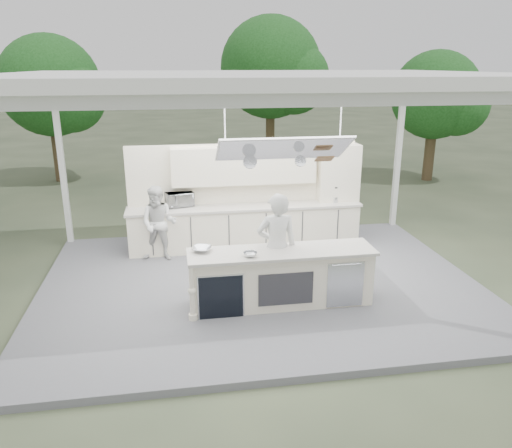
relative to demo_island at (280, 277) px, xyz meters
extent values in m
plane|color=#535A3E|center=(-0.18, 0.91, -0.60)|extent=(90.00, 90.00, 0.00)
cube|color=#5D5D62|center=(-0.18, 0.91, -0.54)|extent=(8.00, 6.00, 0.12)
cube|color=white|center=(3.72, 3.81, 1.25)|extent=(0.12, 0.12, 3.70)
cube|color=white|center=(-4.08, 3.81, 1.25)|extent=(0.12, 0.12, 3.70)
cube|color=white|center=(-0.18, 0.91, 3.18)|extent=(8.20, 6.20, 0.16)
cube|color=white|center=(-0.18, -1.99, 3.02)|extent=(8.00, 0.12, 0.16)
cube|color=white|center=(-0.18, 3.81, 3.02)|extent=(8.00, 0.12, 0.16)
cube|color=white|center=(-4.08, 0.91, 3.02)|extent=(0.12, 6.00, 0.16)
cube|color=white|center=(3.72, 0.91, 3.02)|extent=(0.12, 6.00, 0.16)
cube|color=white|center=(0.02, 0.01, 2.15)|extent=(2.00, 0.71, 0.43)
cube|color=white|center=(0.02, 0.01, 2.15)|extent=(2.06, 0.76, 0.46)
cylinder|color=white|center=(-0.88, 0.01, 2.63)|extent=(0.02, 0.02, 0.95)
cylinder|color=white|center=(0.92, 0.01, 2.63)|extent=(0.02, 0.02, 0.95)
cylinder|color=silver|center=(-0.48, 0.16, 1.93)|extent=(0.22, 0.14, 0.21)
cylinder|color=silver|center=(0.32, 0.11, 1.93)|extent=(0.18, 0.12, 0.18)
cube|color=olive|center=(0.72, 0.13, 1.95)|extent=(0.28, 0.18, 0.12)
cube|color=white|center=(0.02, 0.01, -0.03)|extent=(3.00, 0.70, 0.90)
cube|color=silver|center=(0.02, 0.01, 0.45)|extent=(3.10, 0.78, 0.05)
cylinder|color=white|center=(-1.48, -0.34, -0.02)|extent=(0.11, 0.11, 0.92)
cube|color=black|center=(-1.03, -0.34, -0.12)|extent=(0.70, 0.04, 0.72)
cube|color=silver|center=(-1.03, -0.35, -0.12)|extent=(0.74, 0.03, 0.72)
cube|color=#2E2D32|center=(0.02, -0.35, -0.06)|extent=(0.90, 0.02, 0.55)
cube|color=silver|center=(1.02, -0.35, -0.06)|extent=(0.62, 0.02, 0.78)
cube|color=white|center=(-0.18, 2.81, -0.03)|extent=(5.00, 0.65, 0.90)
cube|color=silver|center=(-0.18, 2.81, 0.45)|extent=(5.08, 0.72, 0.05)
cube|color=white|center=(-0.18, 3.11, 0.65)|extent=(5.00, 0.10, 2.25)
cube|color=white|center=(-0.18, 2.98, 1.32)|extent=(3.10, 0.38, 0.80)
cube|color=white|center=(1.92, 2.93, 1.07)|extent=(0.90, 0.45, 1.30)
cube|color=olive|center=(1.92, 2.93, 1.07)|extent=(0.84, 0.40, 0.03)
cylinder|color=silver|center=(1.82, 2.79, 0.53)|extent=(0.20, 0.20, 0.12)
cylinder|color=black|center=(1.82, 2.79, 0.69)|extent=(0.17, 0.17, 0.20)
cylinder|color=black|center=(2.17, 2.79, 0.52)|extent=(0.16, 0.16, 0.10)
cone|color=black|center=(2.17, 2.79, 0.69)|extent=(0.14, 0.14, 0.24)
cylinder|color=#4A3C25|center=(-5.68, 10.91, 0.45)|extent=(0.36, 0.36, 2.10)
sphere|color=#276C27|center=(-5.68, 10.91, 2.69)|extent=(3.40, 3.40, 3.40)
sphere|color=#276C27|center=(-5.00, 10.40, 2.35)|extent=(2.38, 2.38, 2.38)
cylinder|color=#4A3C25|center=(2.32, 12.91, 0.63)|extent=(0.36, 0.36, 2.45)
sphere|color=#276C27|center=(2.32, 12.91, 3.25)|extent=(4.00, 4.00, 4.00)
sphere|color=#276C27|center=(3.12, 12.31, 2.85)|extent=(2.80, 2.80, 2.80)
cylinder|color=#4A3C25|center=(7.32, 8.91, 0.37)|extent=(0.36, 0.36, 1.92)
sphere|color=#276C27|center=(7.32, 8.91, 2.38)|extent=(3.00, 3.00, 3.00)
sphere|color=#276C27|center=(7.92, 8.46, 2.08)|extent=(2.10, 2.10, 2.10)
imported|color=silver|center=(-0.02, 0.21, 0.46)|extent=(0.68, 0.45, 1.87)
imported|color=silver|center=(-2.02, 2.36, 0.30)|extent=(0.87, 0.75, 1.56)
imported|color=silver|center=(-1.59, 2.99, 0.63)|extent=(0.65, 0.53, 0.31)
imported|color=silver|center=(-1.28, 0.18, 0.51)|extent=(0.41, 0.41, 0.08)
imported|color=silver|center=(-0.53, -0.17, 0.51)|extent=(0.29, 0.29, 0.07)
camera|label=1|loc=(-1.65, -7.49, 3.40)|focal=35.00mm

